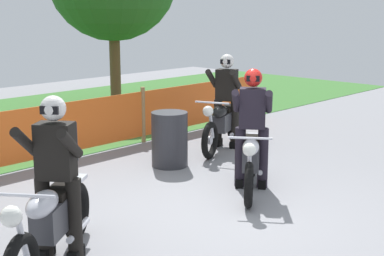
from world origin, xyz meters
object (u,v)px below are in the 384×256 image
motorcycle_lead (51,223)px  rider_third (227,95)px  rider_trailing (252,121)px  oil_drum (170,139)px  motorcycle_trailing (251,161)px  rider_lead (57,169)px  motorcycle_third (223,124)px

motorcycle_lead → rider_third: (4.89, 1.95, 0.48)m
motorcycle_lead → rider_third: rider_third is taller
rider_third → rider_trailing: bearing=26.6°
oil_drum → rider_trailing: bearing=-87.4°
motorcycle_lead → oil_drum: (3.30, 1.78, -0.03)m
motorcycle_trailing → rider_lead: size_ratio=0.95×
oil_drum → motorcycle_lead: bearing=-151.6°
motorcycle_trailing → oil_drum: (0.10, 1.72, 0.00)m
oil_drum → rider_lead: bearing=-152.2°
rider_trailing → rider_third: size_ratio=1.00×
motorcycle_lead → rider_third: size_ratio=1.03×
motorcycle_trailing → oil_drum: bearing=-129.2°
motorcycle_lead → rider_trailing: rider_trailing is taller
motorcycle_trailing → motorcycle_third: size_ratio=0.84×
rider_lead → oil_drum: size_ratio=1.92×
oil_drum → motorcycle_third: bearing=3.3°
motorcycle_third → motorcycle_lead: bearing=-1.1°
motorcycle_lead → rider_lead: rider_lead is taller
motorcycle_trailing → motorcycle_third: motorcycle_third is taller
motorcycle_lead → motorcycle_trailing: motorcycle_lead is taller
motorcycle_third → oil_drum: bearing=-19.4°
motorcycle_trailing → rider_lead: 3.07m
rider_trailing → motorcycle_trailing: bearing=0.5°
motorcycle_trailing → rider_third: (1.69, 1.89, 0.51)m
motorcycle_third → rider_lead: bearing=-1.7°
rider_trailing → rider_third: same height
motorcycle_trailing → rider_trailing: size_ratio=0.95×
motorcycle_third → oil_drum: 1.39m
motorcycle_lead → motorcycle_trailing: bearing=144.9°
motorcycle_third → rider_third: (0.20, 0.09, 0.49)m
rider_third → oil_drum: (-1.59, -0.17, -0.51)m
rider_trailing → motorcycle_lead: bearing=-32.9°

